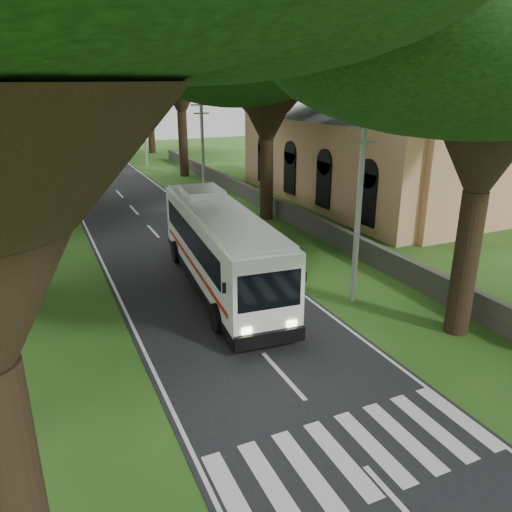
{
  "coord_description": "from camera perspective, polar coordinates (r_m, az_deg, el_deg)",
  "views": [
    {
      "loc": [
        -6.62,
        -10.46,
        9.17
      ],
      "look_at": [
        1.5,
        7.42,
        2.2
      ],
      "focal_mm": 35.0,
      "sensor_mm": 36.0,
      "label": 1
    }
  ],
  "objects": [
    {
      "name": "ground",
      "position": [
        15.4,
        6.65,
        -17.14
      ],
      "size": [
        140.0,
        140.0,
        0.0
      ],
      "primitive_type": "plane",
      "color": "#244C15",
      "rests_on": "ground"
    },
    {
      "name": "road",
      "position": [
        37.21,
        -13.46,
        4.76
      ],
      "size": [
        8.0,
        120.0,
        0.04
      ],
      "primitive_type": "cube",
      "color": "black",
      "rests_on": "ground"
    },
    {
      "name": "crosswalk",
      "position": [
        14.12,
        11.1,
        -21.39
      ],
      "size": [
        8.0,
        3.0,
        0.01
      ],
      "primitive_type": "cube",
      "color": "silver",
      "rests_on": "ground"
    },
    {
      "name": "property_wall",
      "position": [
        38.79,
        -0.03,
        6.79
      ],
      "size": [
        0.35,
        50.0,
        1.2
      ],
      "primitive_type": "cube",
      "color": "#383533",
      "rests_on": "ground"
    },
    {
      "name": "church",
      "position": [
        40.52,
        13.27,
        13.01
      ],
      "size": [
        14.0,
        24.0,
        11.6
      ],
      "color": "#E4A56F",
      "rests_on": "ground"
    },
    {
      "name": "pole_near",
      "position": [
        21.04,
        11.66,
        5.42
      ],
      "size": [
        1.6,
        0.24,
        8.0
      ],
      "color": "gray",
      "rests_on": "ground"
    },
    {
      "name": "pole_mid",
      "position": [
        38.74,
        -6.12,
        12.04
      ],
      "size": [
        1.6,
        0.24,
        8.0
      ],
      "color": "gray",
      "rests_on": "ground"
    },
    {
      "name": "pole_far",
      "position": [
        57.96,
        -12.65,
        14.16
      ],
      "size": [
        1.6,
        0.24,
        8.0
      ],
      "color": "gray",
      "rests_on": "ground"
    },
    {
      "name": "tree_r_near",
      "position": [
        18.92,
        26.35,
        23.43
      ],
      "size": [
        15.91,
        15.91,
        14.5
      ],
      "color": "black",
      "rests_on": "ground"
    },
    {
      "name": "tree_r_mida",
      "position": [
        33.82,
        1.32,
        22.26
      ],
      "size": [
        14.5,
        14.5,
        13.95
      ],
      "color": "black",
      "rests_on": "ground"
    },
    {
      "name": "tree_r_midb",
      "position": [
        50.58,
        -8.88,
        23.12
      ],
      "size": [
        12.83,
        12.83,
        15.44
      ],
      "color": "black",
      "rests_on": "ground"
    },
    {
      "name": "tree_r_far",
      "position": [
        68.18,
        -12.41,
        20.7
      ],
      "size": [
        14.09,
        14.09,
        14.14
      ],
      "color": "black",
      "rests_on": "ground"
    },
    {
      "name": "coach_bus",
      "position": [
        22.82,
        -4.16,
        1.2
      ],
      "size": [
        3.79,
        12.84,
        3.73
      ],
      "rotation": [
        0.0,
        0.0,
        -0.09
      ],
      "color": "white",
      "rests_on": "ground"
    },
    {
      "name": "distant_car_b",
      "position": [
        67.66,
        -20.71,
        11.17
      ],
      "size": [
        1.96,
        4.46,
        1.42
      ],
      "primitive_type": "imported",
      "rotation": [
        0.0,
        0.0,
        -0.11
      ],
      "color": "navy",
      "rests_on": "road"
    },
    {
      "name": "distant_car_c",
      "position": [
        69.75,
        -16.84,
        11.82
      ],
      "size": [
        2.65,
        5.28,
        1.47
      ],
      "primitive_type": "imported",
      "rotation": [
        0.0,
        0.0,
        3.26
      ],
      "color": "maroon",
      "rests_on": "road"
    },
    {
      "name": "pedestrian",
      "position": [
        24.84,
        -24.08,
        -1.96
      ],
      "size": [
        0.49,
        0.64,
        1.56
      ],
      "primitive_type": "imported",
      "rotation": [
        0.0,
        0.0,
        1.36
      ],
      "color": "black",
      "rests_on": "ground"
    }
  ]
}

